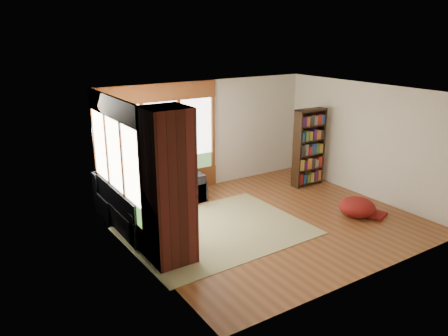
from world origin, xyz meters
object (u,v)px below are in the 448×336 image
brick_chimney (168,187)px  sectional_sofa (147,200)px  area_rug (216,231)px  bookshelf (309,148)px  pouf (357,206)px  dog_tan (162,171)px  dog_brindle (143,194)px

brick_chimney → sectional_sofa: (0.45, 2.05, -1.00)m
brick_chimney → area_rug: (1.22, 0.51, -1.29)m
area_rug → bookshelf: 3.61m
pouf → dog_tan: dog_tan is taller
pouf → sectional_sofa: bearing=145.3°
pouf → brick_chimney: bearing=173.6°
brick_chimney → bookshelf: brick_chimney is taller
pouf → dog_brindle: dog_brindle is taller
dog_tan → dog_brindle: bearing=-142.7°
pouf → area_rug: bearing=161.2°
brick_chimney → dog_brindle: brick_chimney is taller
brick_chimney → dog_brindle: (0.07, 1.27, -0.55)m
bookshelf → area_rug: bearing=-162.5°
dog_brindle → sectional_sofa: bearing=-53.5°
dog_tan → dog_brindle: size_ratio=1.08×
sectional_sofa → dog_brindle: 0.98m
bookshelf → pouf: bearing=-103.4°
sectional_sofa → pouf: (3.61, -2.50, -0.09)m
brick_chimney → dog_brindle: bearing=86.9°
area_rug → dog_brindle: (-1.15, 0.75, 0.75)m
pouf → dog_tan: 4.21m
sectional_sofa → area_rug: sectional_sofa is taller
sectional_sofa → area_rug: 1.74m
dog_tan → bookshelf: bearing=-24.5°
brick_chimney → area_rug: brick_chimney is taller
dog_brindle → dog_tan: bearing=-67.4°
sectional_sofa → pouf: sectional_sofa is taller
sectional_sofa → bookshelf: (4.09, -0.49, 0.65)m
area_rug → dog_tan: (-0.29, 1.78, 0.78)m
area_rug → pouf: bearing=-18.8°
brick_chimney → dog_brindle: size_ratio=2.90×
dog_brindle → pouf: bearing=-141.0°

